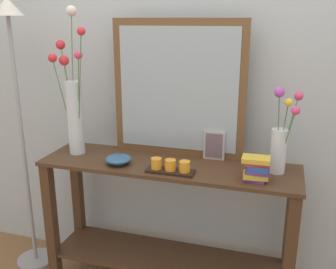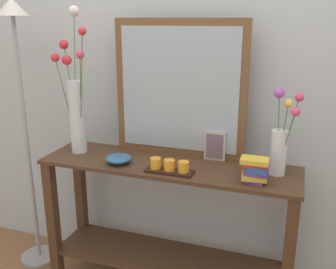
{
  "view_description": "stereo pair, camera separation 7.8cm",
  "coord_description": "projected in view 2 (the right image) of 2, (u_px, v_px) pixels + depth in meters",
  "views": [
    {
      "loc": [
        0.56,
        -1.84,
        1.56
      ],
      "look_at": [
        0.0,
        0.0,
        0.98
      ],
      "focal_mm": 41.12,
      "sensor_mm": 36.0,
      "label": 1
    },
    {
      "loc": [
        0.63,
        -1.81,
        1.56
      ],
      "look_at": [
        0.0,
        0.0,
        0.98
      ],
      "focal_mm": 41.12,
      "sensor_mm": 36.0,
      "label": 2
    }
  ],
  "objects": [
    {
      "name": "candle_tray",
      "position": [
        169.0,
        167.0,
        1.93
      ],
      "size": [
        0.24,
        0.09,
        0.07
      ],
      "color": "black",
      "rests_on": "console_table"
    },
    {
      "name": "console_table",
      "position": [
        168.0,
        216.0,
        2.15
      ],
      "size": [
        1.39,
        0.38,
        0.82
      ],
      "color": "#472D1C",
      "rests_on": "ground"
    },
    {
      "name": "floor_lamp",
      "position": [
        22.0,
        93.0,
        2.29
      ],
      "size": [
        0.24,
        0.24,
        1.68
      ],
      "color": "#9E9EA3",
      "rests_on": "ground"
    },
    {
      "name": "wall_back",
      "position": [
        186.0,
        57.0,
        2.18
      ],
      "size": [
        6.4,
        0.08,
        2.7
      ],
      "primitive_type": "cube",
      "color": "#B2BCC1",
      "rests_on": "ground"
    },
    {
      "name": "vase_right",
      "position": [
        280.0,
        143.0,
        1.87
      ],
      "size": [
        0.14,
        0.13,
        0.44
      ],
      "color": "silver",
      "rests_on": "console_table"
    },
    {
      "name": "decorative_bowl",
      "position": [
        119.0,
        158.0,
        2.05
      ],
      "size": [
        0.14,
        0.14,
        0.05
      ],
      "color": "#2D5B84",
      "rests_on": "console_table"
    },
    {
      "name": "mirror_leaning",
      "position": [
        179.0,
        90.0,
        2.09
      ],
      "size": [
        0.74,
        0.03,
        0.75
      ],
      "color": "brown",
      "rests_on": "console_table"
    },
    {
      "name": "book_stack",
      "position": [
        255.0,
        170.0,
        1.8
      ],
      "size": [
        0.13,
        0.1,
        0.12
      ],
      "color": "#663884",
      "rests_on": "console_table"
    },
    {
      "name": "tall_vase_left",
      "position": [
        76.0,
        103.0,
        2.16
      ],
      "size": [
        0.29,
        0.24,
        0.81
      ],
      "color": "silver",
      "rests_on": "console_table"
    },
    {
      "name": "picture_frame_small",
      "position": [
        215.0,
        146.0,
        2.09
      ],
      "size": [
        0.12,
        0.01,
        0.16
      ],
      "color": "#B7B2AD",
      "rests_on": "console_table"
    }
  ]
}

